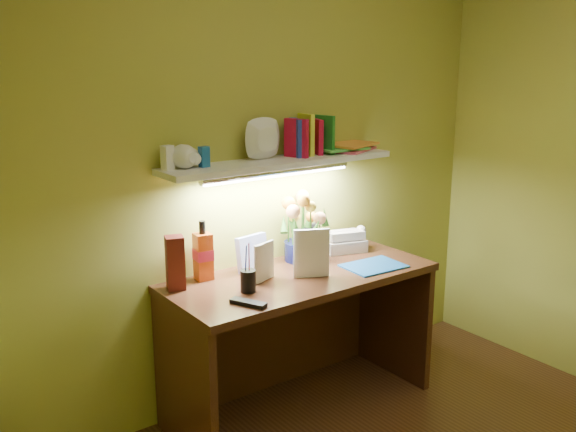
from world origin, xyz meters
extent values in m
cube|color=#36180E|center=(0.00, 1.20, 0.38)|extent=(1.40, 0.60, 0.75)
cube|color=#A8A8AD|center=(0.50, 1.39, 0.79)|extent=(0.09, 0.05, 0.08)
cube|color=#5A1A13|center=(-0.61, 1.38, 0.88)|extent=(0.10, 0.10, 0.26)
cylinder|color=black|center=(-0.35, 1.15, 0.84)|extent=(0.08, 0.08, 0.18)
cube|color=black|center=(-0.44, 1.01, 0.76)|extent=(0.12, 0.17, 0.02)
cube|color=#1B5EAB|center=(0.37, 1.06, 0.75)|extent=(0.32, 0.24, 0.01)
imported|color=silver|center=(-0.28, 1.20, 0.85)|extent=(0.15, 0.06, 0.20)
imported|color=white|center=(-0.07, 1.17, 0.87)|extent=(0.17, 0.10, 0.25)
cube|color=white|center=(0.00, 1.38, 1.30)|extent=(1.30, 0.25, 0.03)
imported|color=white|center=(-0.50, 1.36, 1.36)|extent=(0.15, 0.15, 0.09)
imported|color=white|center=(-0.48, 1.38, 1.36)|extent=(0.10, 0.10, 0.08)
imported|color=white|center=(-0.07, 1.38, 1.34)|extent=(0.22, 0.22, 0.05)
cube|color=white|center=(-0.60, 1.43, 1.37)|extent=(0.06, 0.05, 0.11)
cube|color=#1B5EAB|center=(-0.43, 1.40, 1.36)|extent=(0.05, 0.04, 0.10)
cube|color=#BF0E33|center=(0.10, 1.38, 1.41)|extent=(0.07, 0.14, 0.20)
cube|color=#E8F135|center=(0.19, 1.41, 1.42)|extent=(0.04, 0.14, 0.22)
cube|color=#2339A7|center=(0.12, 1.40, 1.41)|extent=(0.07, 0.14, 0.20)
cube|color=#207F29|center=(0.30, 1.40, 1.42)|extent=(0.05, 0.13, 0.20)
cube|color=#BF0E33|center=(0.26, 1.41, 1.41)|extent=(0.07, 0.13, 0.19)
cube|color=#DB5078|center=(0.49, 1.41, 1.32)|extent=(0.37, 0.33, 0.01)
cube|color=#54CB55|center=(0.41, 1.40, 1.33)|extent=(0.29, 0.22, 0.01)
cube|color=#FF9C3B|center=(0.50, 1.40, 1.35)|extent=(0.34, 0.29, 0.01)
camera|label=1|loc=(-1.88, -1.25, 1.83)|focal=40.00mm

